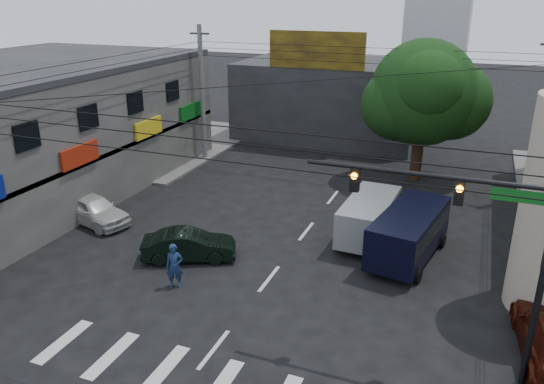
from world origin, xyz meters
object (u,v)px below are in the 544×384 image
Objects in this scene: white_compact at (93,209)px; silver_minivan at (369,220)px; dark_sedan at (189,245)px; traffic_officer at (175,266)px; traffic_gantry at (485,231)px; utility_pole_far_left at (202,94)px; utility_pole_far_right at (541,120)px; street_tree at (423,93)px; navy_van at (409,235)px.

silver_minivan reaches higher than white_compact.
dark_sedan is 2.30× the size of traffic_officer.
traffic_gantry reaches higher than traffic_officer.
silver_minivan is (13.53, 3.22, 0.29)m from white_compact.
white_compact is at bearing -90.00° from utility_pole_far_left.
utility_pole_far_right is 12.06m from silver_minivan.
utility_pole_far_left is at bearing 180.00° from utility_pole_far_right.
utility_pole_far_left is 1.00× the size of utility_pole_far_right.
utility_pole_far_right reaches higher than street_tree.
utility_pole_far_right is at bearing 0.00° from utility_pole_far_left.
white_compact is 0.80× the size of navy_van.
white_compact is (-6.55, 1.68, 0.07)m from dark_sedan.
traffic_gantry is 0.78× the size of utility_pole_far_left.
traffic_officer is (-11.11, 1.05, -3.89)m from traffic_gantry.
navy_van is at bearing 111.53° from traffic_gantry.
traffic_gantry is at bearing -78.01° from street_tree.
street_tree is 10.78m from silver_minivan.
utility_pole_far_right is 4.88× the size of traffic_officer.
utility_pole_far_left is 17.89m from traffic_officer.
street_tree is 0.95× the size of utility_pole_far_right.
street_tree reaches higher than traffic_officer.
dark_sedan is at bearing 164.23° from traffic_gantry.
white_compact is at bearing -138.12° from street_tree.
silver_minivan is at bearing 22.66° from traffic_officer.
utility_pole_far_left is (-18.32, 17.00, -0.23)m from traffic_gantry.
utility_pole_far_left reaches higher than white_compact.
utility_pole_far_left is 21.00m from utility_pole_far_right.
traffic_gantry reaches higher than silver_minivan.
traffic_officer is (-8.35, -5.95, -0.17)m from navy_van.
traffic_gantry is 0.78× the size of utility_pole_far_right.
traffic_officer is (-6.32, -7.18, -0.09)m from silver_minivan.
dark_sedan is (-11.78, 3.33, -4.15)m from traffic_gantry.
silver_minivan is 2.60× the size of traffic_officer.
street_tree is 1.85× the size of white_compact.
utility_pole_far_right is at bearing 81.06° from traffic_gantry.
dark_sedan is 2.39m from traffic_officer.
traffic_gantry is 10.25m from silver_minivan.
street_tree is at bearing -53.33° from dark_sedan.
street_tree is 14.56m from utility_pole_far_left.
traffic_officer reaches higher than white_compact.
traffic_officer is (0.67, -2.28, 0.26)m from dark_sedan.
white_compact is at bearing -150.26° from utility_pole_far_right.
utility_pole_far_left is 1.57× the size of navy_van.
street_tree reaches higher than navy_van.
white_compact is 8.23m from traffic_officer.
traffic_gantry reaches higher than white_compact.
navy_van is at bearing -92.72° from dark_sedan.
dark_sedan is at bearing -88.83° from white_compact.
white_compact is 2.50× the size of traffic_officer.
utility_pole_far_right is (2.68, 17.00, -0.23)m from traffic_gantry.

